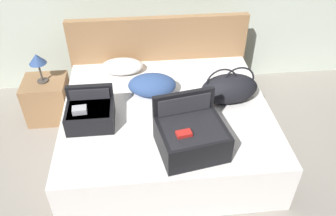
{
  "coord_description": "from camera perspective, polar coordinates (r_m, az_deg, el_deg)",
  "views": [
    {
      "loc": [
        -0.23,
        -2.04,
        2.44
      ],
      "look_at": [
        0.0,
        0.27,
        0.59
      ],
      "focal_mm": 36.59,
      "sensor_mm": 36.0,
      "label": 1
    }
  ],
  "objects": [
    {
      "name": "headboard",
      "position": [
        3.86,
        -1.52,
        8.21
      ],
      "size": [
        1.92,
        0.08,
        0.98
      ],
      "primitive_type": "cube",
      "color": "olive",
      "rests_on": "ground"
    },
    {
      "name": "pillow_center_head",
      "position": [
        3.26,
        -2.66,
        3.85
      ],
      "size": [
        0.48,
        0.34,
        0.2
      ],
      "primitive_type": "ellipsoid",
      "rotation": [
        0.0,
        0.0,
        -0.07
      ],
      "color": "navy",
      "rests_on": "bed"
    },
    {
      "name": "hard_case_medium",
      "position": [
        2.98,
        -12.83,
        -0.85
      ],
      "size": [
        0.4,
        0.34,
        0.29
      ],
      "rotation": [
        0.0,
        0.0,
        -0.0
      ],
      "color": "black",
      "rests_on": "bed"
    },
    {
      "name": "ground_plane",
      "position": [
        3.19,
        0.5,
        -11.38
      ],
      "size": [
        12.0,
        12.0,
        0.0
      ],
      "primitive_type": "plane",
      "color": "gray"
    },
    {
      "name": "pillow_near_headboard",
      "position": [
        3.63,
        -7.66,
        6.89
      ],
      "size": [
        0.44,
        0.28,
        0.14
      ],
      "primitive_type": "ellipsoid",
      "rotation": [
        0.0,
        0.0,
        -0.02
      ],
      "color": "white",
      "rests_on": "bed"
    },
    {
      "name": "bed",
      "position": [
        3.29,
        -0.22,
        -3.32
      ],
      "size": [
        1.88,
        1.7,
        0.49
      ],
      "primitive_type": "cube",
      "color": "silver",
      "rests_on": "ground"
    },
    {
      "name": "duffel_bag",
      "position": [
        3.19,
        10.17,
        3.26
      ],
      "size": [
        0.55,
        0.34,
        0.36
      ],
      "rotation": [
        0.0,
        0.0,
        0.08
      ],
      "color": "black",
      "rests_on": "bed"
    },
    {
      "name": "nightstand",
      "position": [
        3.88,
        -19.38,
        1.38
      ],
      "size": [
        0.44,
        0.4,
        0.46
      ],
      "primitive_type": "cube",
      "color": "olive",
      "rests_on": "ground"
    },
    {
      "name": "table_lamp",
      "position": [
        3.63,
        -20.96,
        7.41
      ],
      "size": [
        0.17,
        0.17,
        0.32
      ],
      "color": "#3F3833",
      "rests_on": "nightstand"
    },
    {
      "name": "hard_case_large",
      "position": [
        2.66,
        3.86,
        -4.61
      ],
      "size": [
        0.57,
        0.53,
        0.41
      ],
      "rotation": [
        0.0,
        0.0,
        0.18
      ],
      "color": "black",
      "rests_on": "bed"
    }
  ]
}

